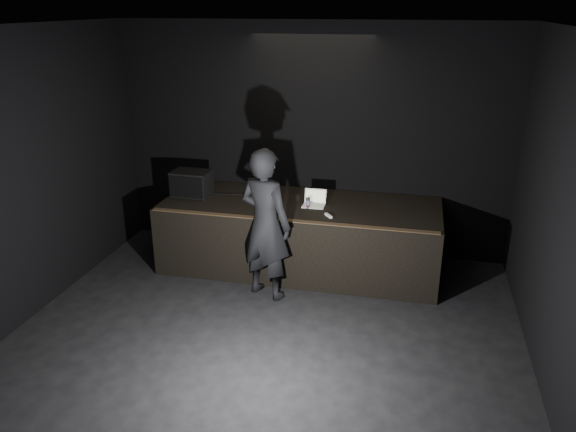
% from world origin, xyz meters
% --- Properties ---
extents(ground, '(7.00, 7.00, 0.00)m').
position_xyz_m(ground, '(0.00, 0.00, 0.00)').
color(ground, black).
rests_on(ground, ground).
extents(room_walls, '(6.10, 7.10, 3.52)m').
position_xyz_m(room_walls, '(0.00, 0.00, 2.02)').
color(room_walls, black).
rests_on(room_walls, ground).
extents(stage_riser, '(4.00, 1.50, 1.00)m').
position_xyz_m(stage_riser, '(0.00, 2.73, 0.50)').
color(stage_riser, black).
rests_on(stage_riser, ground).
extents(riser_lip, '(3.92, 0.10, 0.01)m').
position_xyz_m(riser_lip, '(0.00, 2.02, 1.01)').
color(riser_lip, brown).
rests_on(riser_lip, stage_riser).
extents(stage_monitor, '(0.57, 0.43, 0.37)m').
position_xyz_m(stage_monitor, '(-1.67, 2.73, 1.19)').
color(stage_monitor, black).
rests_on(stage_monitor, stage_riser).
extents(cable, '(0.89, 0.13, 0.02)m').
position_xyz_m(cable, '(-1.11, 2.87, 1.01)').
color(cable, black).
rests_on(cable, stage_riser).
extents(laptop, '(0.31, 0.28, 0.22)m').
position_xyz_m(laptop, '(0.21, 2.71, 1.06)').
color(laptop, silver).
rests_on(laptop, stage_riser).
extents(beer_can, '(0.06, 0.06, 0.15)m').
position_xyz_m(beer_can, '(0.14, 2.57, 1.08)').
color(beer_can, silver).
rests_on(beer_can, stage_riser).
extents(plastic_cup, '(0.08, 0.08, 0.10)m').
position_xyz_m(plastic_cup, '(-0.05, 2.79, 1.05)').
color(plastic_cup, white).
rests_on(plastic_cup, stage_riser).
extents(wii_remote, '(0.13, 0.15, 0.03)m').
position_xyz_m(wii_remote, '(0.48, 2.29, 1.02)').
color(wii_remote, white).
rests_on(wii_remote, stage_riser).
extents(person, '(0.87, 0.72, 2.04)m').
position_xyz_m(person, '(-0.26, 1.78, 1.02)').
color(person, black).
rests_on(person, ground).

